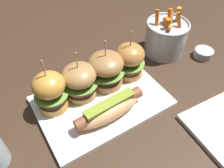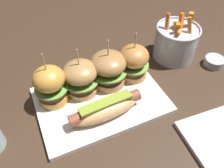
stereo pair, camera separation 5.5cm
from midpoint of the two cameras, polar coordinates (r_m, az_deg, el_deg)
ground_plane at (r=0.61m, az=-0.20°, el=-4.54°), size 3.00×3.00×0.00m
platter_main at (r=0.61m, az=-0.20°, el=-4.12°), size 0.33×0.22×0.01m
hot_dog at (r=0.55m, az=1.33°, el=-6.17°), size 0.18×0.07×0.05m
slider_far_left at (r=0.57m, az=-12.35°, el=-0.41°), size 0.08×0.08×0.15m
slider_center_left at (r=0.59m, az=-5.12°, el=1.48°), size 0.09×0.09×0.14m
slider_center_right at (r=0.61m, az=1.68°, el=3.65°), size 0.10×0.10×0.14m
slider_far_right at (r=0.63m, az=7.86°, el=5.39°), size 0.09×0.09×0.14m
fries_bucket at (r=0.75m, az=17.55°, el=9.82°), size 0.13×0.13×0.15m
sauce_ramekin at (r=0.78m, az=25.82°, el=4.92°), size 0.06×0.06×0.03m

